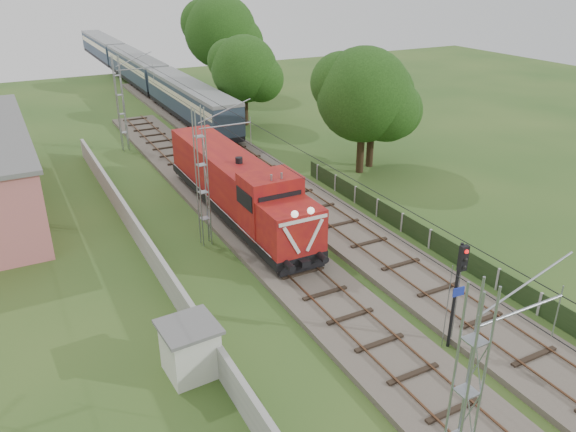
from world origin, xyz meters
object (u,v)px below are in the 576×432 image
relay_hut (190,349)px  coach_rake (136,66)px  signal_post (459,278)px  locomotive (237,185)px

relay_hut → coach_rake: bearing=78.0°
coach_rake → relay_hut: bearing=-102.0°
coach_rake → signal_post: size_ratio=13.19×
locomotive → relay_hut: size_ratio=7.54×
relay_hut → locomotive: bearing=59.7°
locomotive → signal_post: bearing=-80.4°
coach_rake → signal_post: bearing=-92.1°
relay_hut → signal_post: bearing=-19.4°
signal_post → relay_hut: (-10.14, 3.56, -2.24)m
locomotive → relay_hut: bearing=-120.3°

